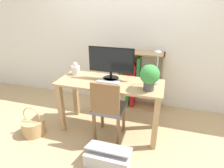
{
  "coord_description": "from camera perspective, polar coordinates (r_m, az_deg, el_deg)",
  "views": [
    {
      "loc": [
        0.68,
        -2.19,
        1.74
      ],
      "look_at": [
        0.0,
        0.1,
        0.68
      ],
      "focal_mm": 30.0,
      "sensor_mm": 36.0,
      "label": 1
    }
  ],
  "objects": [
    {
      "name": "monitor",
      "position": [
        2.5,
        -0.32,
        6.83
      ],
      "size": [
        0.62,
        0.22,
        0.44
      ],
      "color": "black",
      "rests_on": "desk"
    },
    {
      "name": "desk",
      "position": [
        2.56,
        -0.64,
        -2.53
      ],
      "size": [
        1.41,
        0.56,
        0.76
      ],
      "color": "tan",
      "rests_on": "ground_plane"
    },
    {
      "name": "bookshelf",
      "position": [
        3.26,
        6.34,
        0.88
      ],
      "size": [
        0.73,
        0.28,
        0.99
      ],
      "color": "tan",
      "rests_on": "ground_plane"
    },
    {
      "name": "potted_plant",
      "position": [
        2.23,
        11.39,
        2.43
      ],
      "size": [
        0.23,
        0.23,
        0.32
      ],
      "color": "#4C4C51",
      "rests_on": "desk"
    },
    {
      "name": "basket",
      "position": [
        2.93,
        -22.79,
        -11.8
      ],
      "size": [
        0.31,
        0.31,
        0.43
      ],
      "color": "tan",
      "rests_on": "ground_plane"
    },
    {
      "name": "desk_lamp",
      "position": [
        2.36,
        13.6,
        5.76
      ],
      "size": [
        0.1,
        0.19,
        0.45
      ],
      "color": "#B7B7BC",
      "rests_on": "desk"
    },
    {
      "name": "wall_back",
      "position": [
        3.24,
        4.45,
        16.06
      ],
      "size": [
        8.0,
        0.05,
        2.6
      ],
      "color": "silver",
      "rests_on": "ground_plane"
    },
    {
      "name": "vase",
      "position": [
        2.78,
        -11.05,
        4.39
      ],
      "size": [
        0.12,
        0.12,
        0.18
      ],
      "color": "silver",
      "rests_on": "desk"
    },
    {
      "name": "ground_plane",
      "position": [
        2.87,
        -0.58,
        -13.3
      ],
      "size": [
        10.0,
        10.0,
        0.0
      ],
      "primitive_type": "plane",
      "color": "tan"
    },
    {
      "name": "chair",
      "position": [
        2.42,
        -1.18,
        -7.28
      ],
      "size": [
        0.4,
        0.4,
        0.87
      ],
      "rotation": [
        0.0,
        0.0,
        0.13
      ],
      "color": "slate",
      "rests_on": "ground_plane"
    },
    {
      "name": "storage_box",
      "position": [
        2.3,
        -1.27,
        -21.43
      ],
      "size": [
        0.52,
        0.31,
        0.24
      ],
      "color": "#B2B2B7",
      "rests_on": "ground_plane"
    },
    {
      "name": "keyboard",
      "position": [
        2.49,
        -1.03,
        0.92
      ],
      "size": [
        0.3,
        0.15,
        0.02
      ],
      "color": "#B2B2B7",
      "rests_on": "desk"
    }
  ]
}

